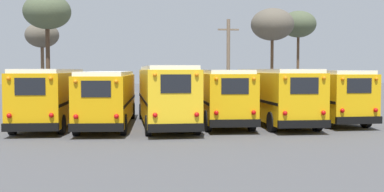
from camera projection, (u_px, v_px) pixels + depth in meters
ground_plane at (193, 125)px, 26.46m from camera, size 160.00×160.00×0.00m
school_bus_0 at (52, 95)px, 26.17m from camera, size 2.68×10.24×3.08m
school_bus_1 at (108, 96)px, 26.02m from camera, size 2.90×10.52×2.95m
school_bus_2 at (165, 94)px, 25.95m from camera, size 2.75×10.44×3.25m
school_bus_3 at (217, 94)px, 27.67m from camera, size 2.65×10.99×3.04m
school_bus_4 at (275, 94)px, 26.93m from camera, size 2.59×9.67×3.08m
school_bus_5 at (320, 93)px, 28.38m from camera, size 2.76×9.54×3.02m
utility_pole at (228, 61)px, 40.86m from camera, size 1.80×0.30×7.33m
bare_tree_0 at (47, 12)px, 38.61m from camera, size 3.79×3.79×9.15m
bare_tree_1 at (272, 25)px, 41.11m from camera, size 3.68×3.68×8.31m
bare_tree_2 at (298, 25)px, 45.93m from camera, size 3.38×3.38×8.68m
bare_tree_3 at (42, 36)px, 42.63m from camera, size 2.96×2.96×7.24m
fence_line at (180, 99)px, 33.73m from camera, size 23.42×0.06×1.42m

